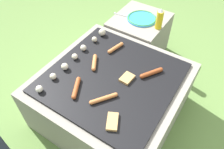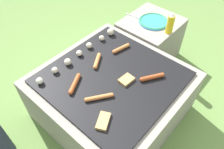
% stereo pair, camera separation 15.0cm
% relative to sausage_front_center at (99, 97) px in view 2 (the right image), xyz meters
% --- Properties ---
extents(ground_plane, '(14.00, 14.00, 0.00)m').
position_rel_sausage_front_center_xyz_m(ground_plane, '(0.20, 0.07, -0.44)').
color(ground_plane, '#608442').
extents(grill, '(0.96, 0.96, 0.42)m').
position_rel_sausage_front_center_xyz_m(grill, '(0.20, 0.07, -0.23)').
color(grill, gray).
rests_on(grill, ground_plane).
extents(side_ledge, '(0.52, 0.47, 0.42)m').
position_rel_sausage_front_center_xyz_m(side_ledge, '(0.95, 0.24, -0.22)').
color(side_ledge, gray).
rests_on(side_ledge, ground_plane).
extents(sausage_front_center, '(0.16, 0.12, 0.03)m').
position_rel_sausage_front_center_xyz_m(sausage_front_center, '(0.00, 0.00, 0.00)').
color(sausage_front_center, '#C6753D').
rests_on(sausage_front_center, grill).
extents(sausage_mid_left, '(0.14, 0.10, 0.03)m').
position_rel_sausage_front_center_xyz_m(sausage_mid_left, '(0.23, 0.24, 0.00)').
color(sausage_mid_left, '#C6753D').
rests_on(sausage_mid_left, grill).
extents(sausage_mid_right, '(0.16, 0.11, 0.03)m').
position_rel_sausage_front_center_xyz_m(sausage_mid_right, '(0.36, -0.15, 0.00)').
color(sausage_mid_right, '#93421E').
rests_on(sausage_mid_right, grill).
extents(sausage_back_left, '(0.17, 0.10, 0.03)m').
position_rel_sausage_front_center_xyz_m(sausage_back_left, '(-0.03, 0.20, 0.00)').
color(sausage_back_left, '#A34C23').
rests_on(sausage_back_left, grill).
extents(sausage_back_center, '(0.16, 0.06, 0.03)m').
position_rel_sausage_front_center_xyz_m(sausage_back_center, '(0.46, 0.20, 0.00)').
color(sausage_back_center, '#C6753D').
rests_on(sausage_back_center, grill).
extents(bread_slice_right, '(0.10, 0.08, 0.02)m').
position_rel_sausage_front_center_xyz_m(bread_slice_right, '(0.23, -0.03, -0.00)').
color(bread_slice_right, tan).
rests_on(bread_slice_right, grill).
extents(bread_slice_left, '(0.13, 0.11, 0.02)m').
position_rel_sausage_front_center_xyz_m(bread_slice_left, '(-0.11, -0.13, -0.00)').
color(bread_slice_left, tan).
rests_on(bread_slice_left, grill).
extents(mushroom_row, '(0.77, 0.07, 0.06)m').
position_rel_sausage_front_center_xyz_m(mushroom_row, '(0.23, 0.39, 0.01)').
color(mushroom_row, silver).
rests_on(mushroom_row, grill).
extents(plate_colorful, '(0.27, 0.27, 0.02)m').
position_rel_sausage_front_center_xyz_m(plate_colorful, '(0.95, 0.23, -0.01)').
color(plate_colorful, '#338CCC').
rests_on(plate_colorful, side_ledge).
extents(condiment_bottle, '(0.06, 0.06, 0.19)m').
position_rel_sausage_front_center_xyz_m(condiment_bottle, '(0.90, 0.04, 0.08)').
color(condiment_bottle, gold).
rests_on(condiment_bottle, side_ledge).
extents(fork_utensil, '(0.03, 0.17, 0.01)m').
position_rel_sausage_front_center_xyz_m(fork_utensil, '(0.90, 0.42, -0.01)').
color(fork_utensil, silver).
rests_on(fork_utensil, side_ledge).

